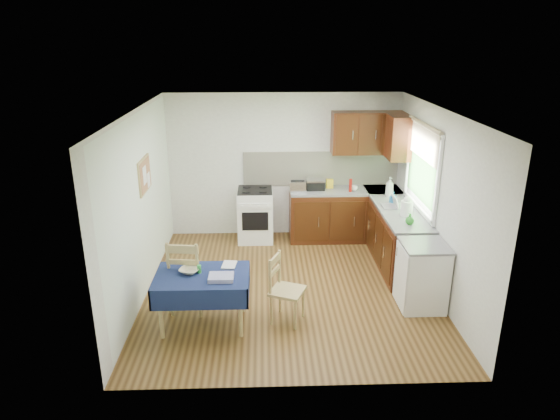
{
  "coord_description": "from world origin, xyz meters",
  "views": [
    {
      "loc": [
        -0.36,
        -6.31,
        3.42
      ],
      "look_at": [
        -0.13,
        0.27,
        1.08
      ],
      "focal_mm": 32.0,
      "sensor_mm": 36.0,
      "label": 1
    }
  ],
  "objects_px": {
    "chair_near": "(284,287)",
    "kettle": "(407,207)",
    "toaster": "(298,186)",
    "sandwich_press": "(315,184)",
    "dining_table": "(202,283)",
    "chair_far": "(187,274)",
    "dish_rack": "(394,206)"
  },
  "relations": [
    {
      "from": "kettle",
      "to": "sandwich_press",
      "type": "bearing_deg",
      "value": 131.6
    },
    {
      "from": "toaster",
      "to": "kettle",
      "type": "distance_m",
      "value": 1.94
    },
    {
      "from": "dining_table",
      "to": "chair_far",
      "type": "height_order",
      "value": "chair_far"
    },
    {
      "from": "dining_table",
      "to": "toaster",
      "type": "distance_m",
      "value": 2.94
    },
    {
      "from": "sandwich_press",
      "to": "dish_rack",
      "type": "bearing_deg",
      "value": -27.63
    },
    {
      "from": "chair_far",
      "to": "toaster",
      "type": "bearing_deg",
      "value": -117.59
    },
    {
      "from": "toaster",
      "to": "dish_rack",
      "type": "xyz_separation_m",
      "value": [
        1.44,
        -0.83,
        -0.07
      ]
    },
    {
      "from": "toaster",
      "to": "dining_table",
      "type": "bearing_deg",
      "value": -130.25
    },
    {
      "from": "chair_near",
      "to": "sandwich_press",
      "type": "height_order",
      "value": "sandwich_press"
    },
    {
      "from": "dining_table",
      "to": "kettle",
      "type": "relative_size",
      "value": 3.82
    },
    {
      "from": "chair_near",
      "to": "toaster",
      "type": "xyz_separation_m",
      "value": [
        0.34,
        2.52,
        0.53
      ]
    },
    {
      "from": "sandwich_press",
      "to": "kettle",
      "type": "relative_size",
      "value": 1.03
    },
    {
      "from": "dining_table",
      "to": "kettle",
      "type": "bearing_deg",
      "value": 49.6
    },
    {
      "from": "toaster",
      "to": "sandwich_press",
      "type": "height_order",
      "value": "toaster"
    },
    {
      "from": "dining_table",
      "to": "sandwich_press",
      "type": "bearing_deg",
      "value": 82.73
    },
    {
      "from": "dining_table",
      "to": "kettle",
      "type": "height_order",
      "value": "kettle"
    },
    {
      "from": "dining_table",
      "to": "dish_rack",
      "type": "height_order",
      "value": "dish_rack"
    },
    {
      "from": "chair_near",
      "to": "dish_rack",
      "type": "distance_m",
      "value": 2.5
    },
    {
      "from": "toaster",
      "to": "sandwich_press",
      "type": "relative_size",
      "value": 0.88
    },
    {
      "from": "dining_table",
      "to": "chair_near",
      "type": "relative_size",
      "value": 1.29
    },
    {
      "from": "chair_far",
      "to": "dish_rack",
      "type": "height_order",
      "value": "dish_rack"
    },
    {
      "from": "chair_far",
      "to": "toaster",
      "type": "distance_m",
      "value": 2.79
    },
    {
      "from": "sandwich_press",
      "to": "dish_rack",
      "type": "distance_m",
      "value": 1.49
    },
    {
      "from": "sandwich_press",
      "to": "dish_rack",
      "type": "xyz_separation_m",
      "value": [
        1.13,
        -0.97,
        -0.06
      ]
    },
    {
      "from": "dish_rack",
      "to": "dining_table",
      "type": "bearing_deg",
      "value": -162.4
    },
    {
      "from": "toaster",
      "to": "dish_rack",
      "type": "height_order",
      "value": "toaster"
    },
    {
      "from": "chair_near",
      "to": "kettle",
      "type": "xyz_separation_m",
      "value": [
        1.85,
        1.31,
        0.57
      ]
    },
    {
      "from": "toaster",
      "to": "kettle",
      "type": "bearing_deg",
      "value": -51.68
    },
    {
      "from": "toaster",
      "to": "kettle",
      "type": "height_order",
      "value": "kettle"
    },
    {
      "from": "chair_far",
      "to": "chair_near",
      "type": "xyz_separation_m",
      "value": [
        1.23,
        -0.25,
        -0.07
      ]
    },
    {
      "from": "chair_far",
      "to": "toaster",
      "type": "relative_size",
      "value": 3.77
    },
    {
      "from": "chair_far",
      "to": "toaster",
      "type": "height_order",
      "value": "toaster"
    }
  ]
}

